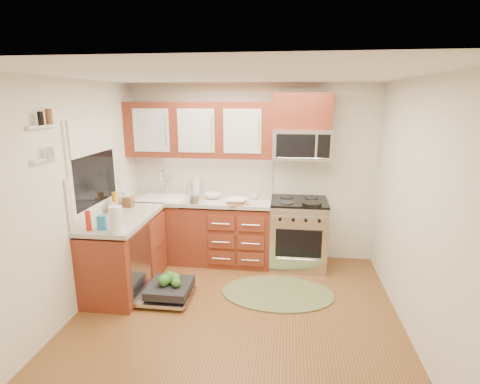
# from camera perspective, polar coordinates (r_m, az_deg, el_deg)

# --- Properties ---
(floor) EXTENTS (3.50, 3.50, 0.00)m
(floor) POSITION_cam_1_polar(r_m,az_deg,el_deg) (4.25, -0.70, -18.65)
(floor) COLOR brown
(floor) RESTS_ON ground
(ceiling) EXTENTS (3.50, 3.50, 0.00)m
(ceiling) POSITION_cam_1_polar(r_m,az_deg,el_deg) (3.58, -0.82, 17.34)
(ceiling) COLOR white
(ceiling) RESTS_ON ground
(wall_back) EXTENTS (3.50, 0.04, 2.50)m
(wall_back) POSITION_cam_1_polar(r_m,az_deg,el_deg) (5.41, 1.85, 2.92)
(wall_back) COLOR silver
(wall_back) RESTS_ON ground
(wall_front) EXTENTS (3.50, 0.04, 2.50)m
(wall_front) POSITION_cam_1_polar(r_m,az_deg,el_deg) (2.13, -7.63, -15.43)
(wall_front) COLOR silver
(wall_front) RESTS_ON ground
(wall_left) EXTENTS (0.04, 3.50, 2.50)m
(wall_left) POSITION_cam_1_polar(r_m,az_deg,el_deg) (4.32, -24.38, -1.21)
(wall_left) COLOR silver
(wall_left) RESTS_ON ground
(wall_right) EXTENTS (0.04, 3.50, 2.50)m
(wall_right) POSITION_cam_1_polar(r_m,az_deg,el_deg) (3.89, 25.71, -2.95)
(wall_right) COLOR silver
(wall_right) RESTS_ON ground
(base_cabinet_back) EXTENTS (2.05, 0.60, 0.85)m
(base_cabinet_back) POSITION_cam_1_polar(r_m,az_deg,el_deg) (5.47, -6.15, -6.03)
(base_cabinet_back) COLOR maroon
(base_cabinet_back) RESTS_ON ground
(base_cabinet_left) EXTENTS (0.60, 1.25, 0.85)m
(base_cabinet_left) POSITION_cam_1_polar(r_m,az_deg,el_deg) (4.88, -17.14, -9.13)
(base_cabinet_left) COLOR maroon
(base_cabinet_left) RESTS_ON ground
(countertop_back) EXTENTS (2.07, 0.64, 0.05)m
(countertop_back) POSITION_cam_1_polar(r_m,az_deg,el_deg) (5.31, -6.31, -1.25)
(countertop_back) COLOR #B8B4A8
(countertop_back) RESTS_ON base_cabinet_back
(countertop_left) EXTENTS (0.64, 1.27, 0.05)m
(countertop_left) POSITION_cam_1_polar(r_m,az_deg,el_deg) (4.72, -17.44, -3.82)
(countertop_left) COLOR #B8B4A8
(countertop_left) RESTS_ON base_cabinet_left
(backsplash_back) EXTENTS (2.05, 0.02, 0.57)m
(backsplash_back) POSITION_cam_1_polar(r_m,az_deg,el_deg) (5.52, -5.68, 2.65)
(backsplash_back) COLOR beige
(backsplash_back) RESTS_ON ground
(backsplash_left) EXTENTS (0.02, 1.25, 0.57)m
(backsplash_left) POSITION_cam_1_polar(r_m,az_deg,el_deg) (4.76, -20.94, -0.05)
(backsplash_left) COLOR beige
(backsplash_left) RESTS_ON ground
(upper_cabinets) EXTENTS (2.05, 0.35, 0.75)m
(upper_cabinets) POSITION_cam_1_polar(r_m,az_deg,el_deg) (5.28, -6.25, 9.41)
(upper_cabinets) COLOR maroon
(upper_cabinets) RESTS_ON ground
(cabinet_over_mw) EXTENTS (0.76, 0.35, 0.47)m
(cabinet_over_mw) POSITION_cam_1_polar(r_m,az_deg,el_deg) (5.12, 9.51, 12.08)
(cabinet_over_mw) COLOR maroon
(cabinet_over_mw) RESTS_ON ground
(range) EXTENTS (0.76, 0.64, 0.95)m
(range) POSITION_cam_1_polar(r_m,az_deg,el_deg) (5.29, 8.83, -6.23)
(range) COLOR silver
(range) RESTS_ON ground
(microwave) EXTENTS (0.76, 0.38, 0.40)m
(microwave) POSITION_cam_1_polar(r_m,az_deg,el_deg) (5.13, 9.32, 7.21)
(microwave) COLOR silver
(microwave) RESTS_ON ground
(sink) EXTENTS (0.62, 0.50, 0.26)m
(sink) POSITION_cam_1_polar(r_m,az_deg,el_deg) (5.47, -11.69, -2.11)
(sink) COLOR white
(sink) RESTS_ON ground
(dishwasher) EXTENTS (0.70, 0.60, 0.20)m
(dishwasher) POSITION_cam_1_polar(r_m,az_deg,el_deg) (4.63, -11.12, -14.55)
(dishwasher) COLOR silver
(dishwasher) RESTS_ON ground
(window) EXTENTS (0.03, 1.05, 1.05)m
(window) POSITION_cam_1_polar(r_m,az_deg,el_deg) (4.68, -21.44, 3.92)
(window) COLOR white
(window) RESTS_ON ground
(window_blind) EXTENTS (0.02, 0.96, 0.40)m
(window_blind) POSITION_cam_1_polar(r_m,az_deg,el_deg) (4.62, -21.53, 7.94)
(window_blind) COLOR white
(window_blind) RESTS_ON ground
(shelf_upper) EXTENTS (0.04, 0.40, 0.03)m
(shelf_upper) POSITION_cam_1_polar(r_m,az_deg,el_deg) (3.90, -27.87, 8.85)
(shelf_upper) COLOR white
(shelf_upper) RESTS_ON ground
(shelf_lower) EXTENTS (0.04, 0.40, 0.03)m
(shelf_lower) POSITION_cam_1_polar(r_m,az_deg,el_deg) (3.93, -27.38, 4.51)
(shelf_lower) COLOR white
(shelf_lower) RESTS_ON ground
(rug) EXTENTS (1.59, 1.34, 0.02)m
(rug) POSITION_cam_1_polar(r_m,az_deg,el_deg) (4.70, 5.73, -15.08)
(rug) COLOR olive
(rug) RESTS_ON ground
(skillet) EXTENTS (0.31, 0.31, 0.05)m
(skillet) POSITION_cam_1_polar(r_m,az_deg,el_deg) (4.91, 10.88, -1.81)
(skillet) COLOR black
(skillet) RESTS_ON range
(stock_pot) EXTENTS (0.20, 0.20, 0.12)m
(stock_pot) POSITION_cam_1_polar(r_m,az_deg,el_deg) (5.08, -6.84, -1.00)
(stock_pot) COLOR silver
(stock_pot) RESTS_ON countertop_back
(cutting_board) EXTENTS (0.33, 0.28, 0.02)m
(cutting_board) POSITION_cam_1_polar(r_m,az_deg,el_deg) (4.99, -0.25, -1.76)
(cutting_board) COLOR #B28151
(cutting_board) RESTS_ON countertop_back
(canister) EXTENTS (0.13, 0.13, 0.17)m
(canister) POSITION_cam_1_polar(r_m,az_deg,el_deg) (5.48, -7.38, 0.36)
(canister) COLOR silver
(canister) RESTS_ON countertop_back
(paper_towel_roll) EXTENTS (0.14, 0.14, 0.29)m
(paper_towel_roll) POSITION_cam_1_polar(r_m,az_deg,el_deg) (4.12, -18.32, -4.01)
(paper_towel_roll) COLOR white
(paper_towel_roll) RESTS_ON countertop_left
(mustard_bottle) EXTENTS (0.08, 0.08, 0.24)m
(mustard_bottle) POSITION_cam_1_polar(r_m,az_deg,el_deg) (4.93, -18.50, -1.41)
(mustard_bottle) COLOR orange
(mustard_bottle) RESTS_ON countertop_left
(red_bottle) EXTENTS (0.06, 0.06, 0.22)m
(red_bottle) POSITION_cam_1_polar(r_m,az_deg,el_deg) (4.29, -22.12, -4.10)
(red_bottle) COLOR red
(red_bottle) RESTS_ON countertop_left
(wooden_box) EXTENTS (0.13, 0.10, 0.12)m
(wooden_box) POSITION_cam_1_polar(r_m,az_deg,el_deg) (5.07, -16.65, -1.51)
(wooden_box) COLOR brown
(wooden_box) RESTS_ON countertop_left
(blue_carton) EXTENTS (0.10, 0.06, 0.15)m
(blue_carton) POSITION_cam_1_polar(r_m,az_deg,el_deg) (4.29, -20.27, -4.42)
(blue_carton) COLOR #277FB9
(blue_carton) RESTS_ON countertop_left
(bowl_a) EXTENTS (0.30, 0.30, 0.07)m
(bowl_a) POSITION_cam_1_polar(r_m,az_deg,el_deg) (5.02, -0.56, -1.41)
(bowl_a) COLOR #999999
(bowl_a) RESTS_ON countertop_back
(bowl_b) EXTENTS (0.30, 0.30, 0.07)m
(bowl_b) POSITION_cam_1_polar(r_m,az_deg,el_deg) (5.29, -4.17, -0.56)
(bowl_b) COLOR #999999
(bowl_b) RESTS_ON countertop_back
(cup) EXTENTS (0.15, 0.15, 0.09)m
(cup) POSITION_cam_1_polar(r_m,az_deg,el_deg) (5.24, 2.23, -0.61)
(cup) COLOR #999999
(cup) RESTS_ON countertop_back
(soap_bottle_a) EXTENTS (0.13, 0.13, 0.31)m
(soap_bottle_a) POSITION_cam_1_polar(r_m,az_deg,el_deg) (5.43, -6.66, 1.03)
(soap_bottle_a) COLOR #999999
(soap_bottle_a) RESTS_ON countertop_back
(soap_bottle_b) EXTENTS (0.11, 0.11, 0.18)m
(soap_bottle_b) POSITION_cam_1_polar(r_m,az_deg,el_deg) (4.85, -18.96, -2.01)
(soap_bottle_b) COLOR #999999
(soap_bottle_b) RESTS_ON countertop_left
(soap_bottle_c) EXTENTS (0.16, 0.16, 0.19)m
(soap_bottle_c) POSITION_cam_1_polar(r_m,az_deg,el_deg) (5.17, -17.18, -0.88)
(soap_bottle_c) COLOR #999999
(soap_bottle_c) RESTS_ON countertop_left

